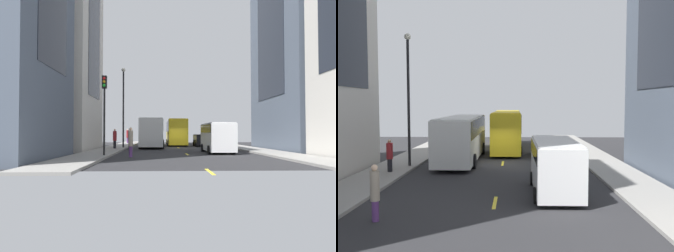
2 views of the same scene
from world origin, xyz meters
The scene contains 19 objects.
ground_plane centered at (0.00, 0.00, 0.00)m, with size 41.35×41.35×0.00m, color #28282B.
sidewalk_west centered at (-7.22, 0.00, 0.07)m, with size 2.92×44.00×0.15m, color gray.
sidewalk_east centered at (7.22, 0.00, 0.07)m, with size 2.92×44.00×0.15m, color gray.
lane_stripe_0 centered at (0.00, -21.00, 0.01)m, with size 0.16×2.00×0.01m, color yellow.
lane_stripe_1 centered at (0.00, -10.50, 0.01)m, with size 0.16×2.00×0.01m, color yellow.
lane_stripe_2 centered at (0.00, 0.00, 0.01)m, with size 0.16×2.00×0.01m, color yellow.
lane_stripe_3 centered at (0.00, 10.50, 0.01)m, with size 0.16×2.00×0.01m, color yellow.
lane_stripe_4 centered at (0.00, 21.00, 0.01)m, with size 0.16×2.00×0.01m, color yellow.
building_west_1 centered at (-13.60, -4.63, 11.84)m, with size 9.54×8.69×23.68m.
building_east_1 centered at (13.41, -5.48, 11.68)m, with size 9.15×11.91×23.36m.
city_bus_white centered at (-3.13, 1.27, 2.01)m, with size 2.81×11.12×3.35m.
streetcar_yellow centered at (0.16, 8.04, 2.12)m, with size 2.70×12.35×3.59m.
delivery_van_white centered at (2.82, -8.76, 1.51)m, with size 2.25×5.76×2.58m.
car_black_0 centered at (3.37, 3.71, 0.92)m, with size 2.08×4.07×1.56m.
pedestrian_waiting_curb centered at (-6.84, -4.14, 1.20)m, with size 0.39×0.39×2.00m.
pedestrian_walking_far centered at (-4.29, -13.13, 1.13)m, with size 0.34×0.34×2.13m.
pedestrian_crossing_near centered at (-7.41, 12.44, 1.33)m, with size 0.38×0.38×2.24m.
traffic_light_near_corner centered at (-6.16, -13.22, 4.10)m, with size 0.32×0.44×5.66m.
streetlamp_near centered at (-6.26, -1.92, 5.42)m, with size 0.44×0.44×8.86m.
Camera 1 is at (-2.21, -33.42, 1.70)m, focal length 30.24 mm.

